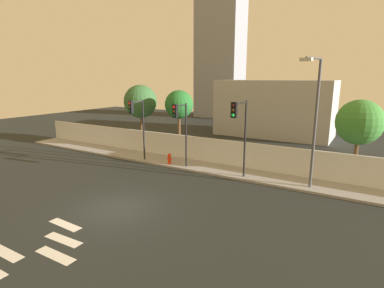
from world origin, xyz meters
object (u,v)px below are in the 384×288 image
object	(u,v)px
roadside_tree_leftmost	(140,102)
fire_hydrant	(169,158)
traffic_light_center	(180,122)
roadside_tree_midleft	(179,105)
roadside_tree_midright	(359,122)
traffic_light_left	(137,117)
street_lamp_curbside	(314,114)
traffic_light_right	(239,123)

from	to	relation	value
roadside_tree_leftmost	fire_hydrant	bearing A→B (deg)	-32.22
traffic_light_center	fire_hydrant	xyz separation A→B (m)	(-1.32, 0.54, -2.87)
roadside_tree_midleft	roadside_tree_midright	xyz separation A→B (m)	(13.26, 0.00, -0.48)
traffic_light_left	fire_hydrant	distance (m)	3.90
street_lamp_curbside	roadside_tree_leftmost	size ratio (longest dim) A/B	1.25
fire_hydrant	roadside_tree_midleft	distance (m)	5.23
street_lamp_curbside	roadside_tree_midright	world-z (taller)	street_lamp_curbside
traffic_light_center	traffic_light_right	bearing A→B (deg)	-3.31
traffic_light_left	traffic_light_center	world-z (taller)	traffic_light_left
traffic_light_right	street_lamp_curbside	size ratio (longest dim) A/B	0.67
traffic_light_left	traffic_light_right	bearing A→B (deg)	-1.86
traffic_light_left	traffic_light_center	size ratio (longest dim) A/B	1.02
fire_hydrant	roadside_tree_midright	xyz separation A→B (m)	(11.82, 3.53, 3.09)
traffic_light_left	street_lamp_curbside	distance (m)	12.30
traffic_light_center	street_lamp_curbside	xyz separation A→B (m)	(8.40, 0.54, 0.96)
traffic_light_center	fire_hydrant	world-z (taller)	traffic_light_center
traffic_light_right	roadside_tree_leftmost	world-z (taller)	roadside_tree_leftmost
traffic_light_right	roadside_tree_midright	distance (m)	7.48
roadside_tree_midleft	roadside_tree_midright	bearing A→B (deg)	0.00
traffic_light_center	roadside_tree_midleft	xyz separation A→B (m)	(-2.77, 4.06, 0.71)
traffic_light_right	roadside_tree_midleft	bearing A→B (deg)	148.90
traffic_light_right	roadside_tree_leftmost	size ratio (longest dim) A/B	0.84
traffic_light_right	roadside_tree_midleft	distance (m)	8.37
roadside_tree_leftmost	street_lamp_curbside	bearing A→B (deg)	-12.94
roadside_tree_midleft	traffic_light_right	bearing A→B (deg)	-31.10
traffic_light_center	roadside_tree_midright	size ratio (longest dim) A/B	0.89
fire_hydrant	roadside_tree_midright	bearing A→B (deg)	16.63
traffic_light_left	traffic_light_right	size ratio (longest dim) A/B	0.94
roadside_tree_midright	traffic_light_left	bearing A→B (deg)	-164.23
roadside_tree_leftmost	roadside_tree_midright	bearing A→B (deg)	-0.00
traffic_light_left	roadside_tree_leftmost	bearing A→B (deg)	127.18
traffic_light_center	roadside_tree_midleft	size ratio (longest dim) A/B	0.84
traffic_light_center	traffic_light_right	distance (m)	4.41
traffic_light_right	roadside_tree_midleft	world-z (taller)	roadside_tree_midleft
roadside_tree_midleft	fire_hydrant	bearing A→B (deg)	-67.72
traffic_light_right	roadside_tree_midright	xyz separation A→B (m)	(6.10, 4.32, -0.04)
traffic_light_center	roadside_tree_leftmost	xyz separation A→B (m)	(-6.92, 4.06, 0.83)
traffic_light_left	street_lamp_curbside	bearing A→B (deg)	2.48
roadside_tree_midleft	roadside_tree_midright	size ratio (longest dim) A/B	1.06
street_lamp_curbside	traffic_light_right	bearing A→B (deg)	-168.76
fire_hydrant	traffic_light_center	bearing A→B (deg)	-22.05
traffic_light_right	fire_hydrant	distance (m)	6.56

